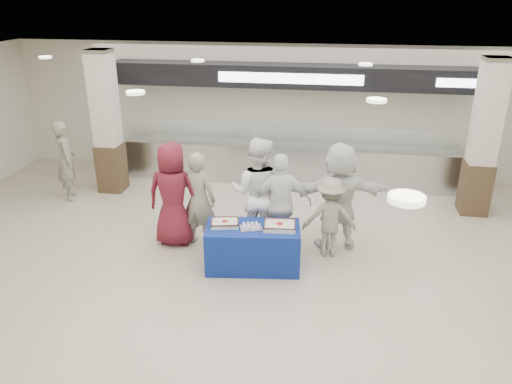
% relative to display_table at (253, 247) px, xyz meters
% --- Properties ---
extents(ground, '(14.00, 14.00, 0.00)m').
position_rel_display_table_xyz_m(ground, '(0.20, -1.26, -0.38)').
color(ground, '#BCB5A1').
rests_on(ground, ground).
extents(serving_line, '(8.70, 0.85, 2.80)m').
position_rel_display_table_xyz_m(serving_line, '(0.20, 4.14, 0.78)').
color(serving_line, '#B4B7BB').
rests_on(serving_line, ground).
extents(column_left, '(0.55, 0.55, 3.20)m').
position_rel_display_table_xyz_m(column_left, '(-3.80, 2.94, 1.15)').
color(column_left, '#382919').
rests_on(column_left, ground).
extents(column_right, '(0.55, 0.55, 3.20)m').
position_rel_display_table_xyz_m(column_right, '(4.20, 2.94, 1.15)').
color(column_right, '#382919').
rests_on(column_right, ground).
extents(display_table, '(1.63, 0.96, 0.75)m').
position_rel_display_table_xyz_m(display_table, '(0.00, 0.00, 0.00)').
color(display_table, navy).
rests_on(display_table, ground).
extents(sheet_cake_left, '(0.52, 0.44, 0.10)m').
position_rel_display_table_xyz_m(sheet_cake_left, '(-0.47, -0.01, 0.42)').
color(sheet_cake_left, white).
rests_on(sheet_cake_left, display_table).
extents(sheet_cake_right, '(0.54, 0.44, 0.10)m').
position_rel_display_table_xyz_m(sheet_cake_right, '(0.44, 0.02, 0.43)').
color(sheet_cake_right, white).
rests_on(sheet_cake_right, display_table).
extents(cupcake_tray, '(0.41, 0.36, 0.06)m').
position_rel_display_table_xyz_m(cupcake_tray, '(-0.03, -0.05, 0.40)').
color(cupcake_tray, '#AFB0B4').
rests_on(cupcake_tray, display_table).
extents(civilian_maroon, '(0.94, 0.62, 1.93)m').
position_rel_display_table_xyz_m(civilian_maroon, '(-1.56, 0.64, 0.59)').
color(civilian_maroon, maroon).
rests_on(civilian_maroon, ground).
extents(soldier_a, '(0.73, 0.56, 1.78)m').
position_rel_display_table_xyz_m(soldier_a, '(-1.10, 0.68, 0.51)').
color(soldier_a, gray).
rests_on(soldier_a, ground).
extents(chef_tall, '(1.06, 0.86, 2.03)m').
position_rel_display_table_xyz_m(chef_tall, '(-0.05, 0.83, 0.64)').
color(chef_tall, white).
rests_on(chef_tall, ground).
extents(chef_short, '(1.14, 0.67, 1.83)m').
position_rel_display_table_xyz_m(chef_short, '(0.39, 0.64, 0.54)').
color(chef_short, white).
rests_on(chef_short, ground).
extents(soldier_b, '(0.99, 0.64, 1.45)m').
position_rel_display_table_xyz_m(soldier_b, '(1.24, 0.64, 0.35)').
color(soldier_b, gray).
rests_on(soldier_b, ground).
extents(civilian_white, '(1.91, 0.93, 1.97)m').
position_rel_display_table_xyz_m(civilian_white, '(1.37, 0.96, 0.61)').
color(civilian_white, white).
rests_on(civilian_white, ground).
extents(soldier_bg, '(0.72, 0.78, 1.78)m').
position_rel_display_table_xyz_m(soldier_bg, '(-4.53, 2.30, 0.51)').
color(soldier_bg, gray).
rests_on(soldier_bg, ground).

